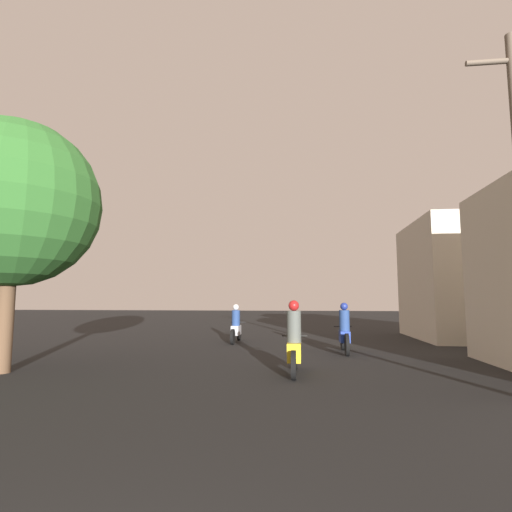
{
  "coord_description": "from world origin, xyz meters",
  "views": [
    {
      "loc": [
        0.99,
        -0.87,
        1.68
      ],
      "look_at": [
        -1.19,
        17.0,
        3.64
      ],
      "focal_mm": 28.0,
      "sensor_mm": 36.0,
      "label": 1
    }
  ],
  "objects_px": {
    "building_right_far": "(483,280)",
    "street_tree": "(13,203)",
    "motorcycle_blue": "(344,333)",
    "motorcycle_yellow": "(294,345)",
    "motorcycle_silver": "(236,327)"
  },
  "relations": [
    {
      "from": "motorcycle_silver",
      "to": "motorcycle_yellow",
      "type": "bearing_deg",
      "value": -75.75
    },
    {
      "from": "building_right_far",
      "to": "motorcycle_blue",
      "type": "bearing_deg",
      "value": -141.07
    },
    {
      "from": "motorcycle_yellow",
      "to": "building_right_far",
      "type": "bearing_deg",
      "value": 44.82
    },
    {
      "from": "motorcycle_blue",
      "to": "street_tree",
      "type": "relative_size",
      "value": 0.35
    },
    {
      "from": "motorcycle_silver",
      "to": "building_right_far",
      "type": "relative_size",
      "value": 0.36
    },
    {
      "from": "motorcycle_blue",
      "to": "building_right_far",
      "type": "xyz_separation_m",
      "value": [
        6.39,
        5.16,
        1.89
      ]
    },
    {
      "from": "motorcycle_yellow",
      "to": "motorcycle_blue",
      "type": "relative_size",
      "value": 0.89
    },
    {
      "from": "motorcycle_blue",
      "to": "building_right_far",
      "type": "bearing_deg",
      "value": 43.26
    },
    {
      "from": "motorcycle_yellow",
      "to": "street_tree",
      "type": "height_order",
      "value": "street_tree"
    },
    {
      "from": "motorcycle_blue",
      "to": "motorcycle_silver",
      "type": "distance_m",
      "value": 4.74
    },
    {
      "from": "motorcycle_yellow",
      "to": "building_right_far",
      "type": "xyz_separation_m",
      "value": [
        7.88,
        9.02,
        1.86
      ]
    },
    {
      "from": "motorcycle_yellow",
      "to": "motorcycle_silver",
      "type": "distance_m",
      "value": 6.93
    },
    {
      "from": "motorcycle_blue",
      "to": "motorcycle_silver",
      "type": "xyz_separation_m",
      "value": [
        -3.95,
        2.63,
        -0.03
      ]
    },
    {
      "from": "street_tree",
      "to": "motorcycle_yellow",
      "type": "bearing_deg",
      "value": 5.43
    },
    {
      "from": "building_right_far",
      "to": "street_tree",
      "type": "xyz_separation_m",
      "value": [
        -14.56,
        -9.65,
        1.45
      ]
    }
  ]
}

